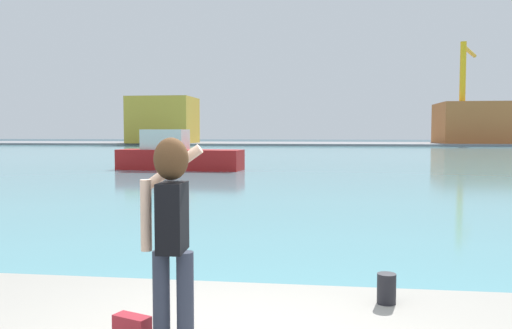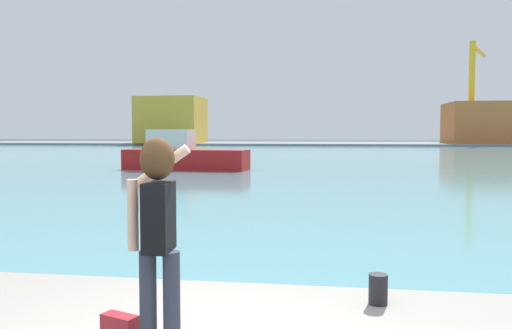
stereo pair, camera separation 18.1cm
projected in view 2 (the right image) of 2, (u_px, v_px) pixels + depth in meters
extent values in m
plane|color=#334751|center=(324.00, 154.00, 53.52)|extent=(220.00, 220.00, 0.00)
cube|color=#599EA8|center=(324.00, 154.00, 55.49)|extent=(140.00, 100.00, 0.02)
cube|color=gray|center=(328.00, 144.00, 94.96)|extent=(140.00, 20.00, 0.37)
cylinder|color=#2D3342|center=(148.00, 300.00, 4.22)|extent=(0.14, 0.14, 0.82)
cylinder|color=#2D3342|center=(172.00, 301.00, 4.19)|extent=(0.14, 0.14, 0.82)
cube|color=black|center=(159.00, 217.00, 4.16)|extent=(0.22, 0.35, 0.56)
sphere|color=#E0B293|center=(158.00, 160.00, 4.13)|extent=(0.22, 0.22, 0.22)
ellipsoid|color=#472D19|center=(157.00, 159.00, 4.11)|extent=(0.28, 0.26, 0.34)
cylinder|color=#E0B293|center=(133.00, 215.00, 4.19)|extent=(0.09, 0.09, 0.58)
cylinder|color=#E0B293|center=(160.00, 168.00, 4.36)|extent=(0.53, 0.11, 0.40)
cube|color=black|center=(164.00, 147.00, 4.47)|extent=(0.02, 0.07, 0.14)
cube|color=maroon|center=(120.00, 329.00, 4.37)|extent=(0.35, 0.24, 0.24)
cylinder|color=black|center=(378.00, 289.00, 5.34)|extent=(0.20, 0.20, 0.32)
cube|color=#B21919|center=(186.00, 160.00, 31.44)|extent=(7.78, 2.68, 1.22)
cube|color=silver|center=(171.00, 139.00, 31.59)|extent=(2.80, 1.73, 1.22)
cube|color=gold|center=(171.00, 120.00, 93.29)|extent=(11.09, 9.61, 8.21)
cube|color=#B26633|center=(486.00, 123.00, 90.66)|extent=(13.07, 11.59, 7.13)
cylinder|color=yellow|center=(472.00, 93.00, 87.43)|extent=(1.00, 1.00, 17.27)
cylinder|color=yellow|center=(479.00, 51.00, 92.30)|extent=(5.62, 11.90, 0.70)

